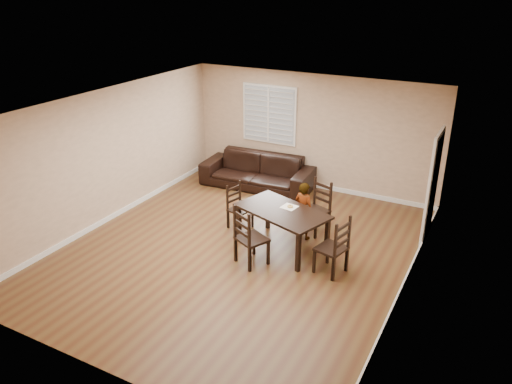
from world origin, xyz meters
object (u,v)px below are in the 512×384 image
Objects in this scene: chair_left at (236,207)px; chair_near at (319,208)px; chair_right at (338,250)px; sofa at (257,171)px; child at (304,210)px; dining_table at (282,214)px; chair_far at (246,240)px; donut at (290,206)px.

chair_near is at bearing -54.21° from chair_left.
sofa is (-3.00, 2.82, -0.09)m from chair_right.
child reaches higher than chair_right.
dining_table is 2.03× the size of chair_left.
chair_right is 0.92× the size of child.
chair_far reaches higher than sofa.
child is 0.48m from donut.
chair_far is 1.19× the size of chair_left.
donut is (1.27, -0.22, 0.39)m from chair_left.
donut is at bearing -86.77° from chair_near.
chair_far is 1.12m from donut.
child reaches higher than donut.
chair_right is 4.12m from sofa.
chair_right is at bearing -37.56° from chair_near.
chair_far reaches higher than chair_left.
chair_far reaches higher than donut.
dining_table is 1.08m from chair_near.
dining_table is at bearing -94.22° from chair_left.
chair_right is (1.51, 0.45, -0.02)m from chair_far.
chair_right is (0.87, -1.40, -0.00)m from chair_near.
chair_near reaches higher than dining_table.
donut reaches higher than dining_table.
child reaches higher than dining_table.
donut is at bearing -85.89° from chair_left.
chair_far is 0.96× the size of child.
chair_near is 1.65m from chair_right.
chair_far is 9.84× the size of donut.
chair_left is at bearing -137.39° from chair_near.
chair_far is (-0.64, -1.85, 0.02)m from chair_near.
chair_near is at bearing -134.51° from chair_right.
child reaches higher than chair_far.
chair_right reaches higher than donut.
donut is (-0.26, -0.84, 0.32)m from chair_near.
chair_left is 2.13m from sofa.
chair_near is 2.57m from sofa.
chair_left is 0.81× the size of child.
sofa is at bearing -39.48° from chair_far.
chair_right is (2.40, -0.78, 0.06)m from chair_left.
chair_left is (-1.19, 0.39, -0.27)m from dining_table.
chair_right is at bearing -137.45° from chair_far.
child is at bearing -119.73° from chair_right.
child is at bearing -83.10° from chair_far.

